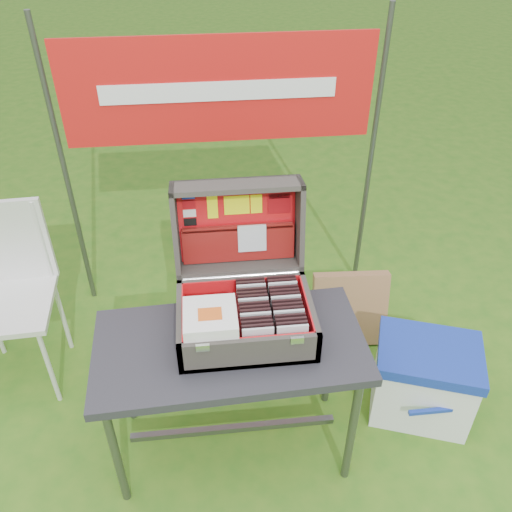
{
  "coord_description": "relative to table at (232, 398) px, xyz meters",
  "views": [
    {
      "loc": [
        -0.11,
        -1.62,
        2.27
      ],
      "look_at": [
        0.08,
        0.1,
        0.98
      ],
      "focal_mm": 38.0,
      "sensor_mm": 36.0,
      "label": 1
    }
  ],
  "objects": [
    {
      "name": "table_leg_br",
      "position": [
        0.49,
        0.21,
        -0.02
      ],
      "size": [
        0.04,
        0.04,
        0.64
      ],
      "primitive_type": "cylinder",
      "color": "#59595B",
      "rests_on": "ground"
    },
    {
      "name": "suitcase_liner_wall_front",
      "position": [
        0.07,
        -0.12,
        0.43
      ],
      "size": [
        0.5,
        0.01,
        0.12
      ],
      "primitive_type": "cube",
      "color": "red",
      "rests_on": "suitcase_base_bottom"
    },
    {
      "name": "lid_sticker_cc_c",
      "position": [
        -0.13,
        0.4,
        0.72
      ],
      "size": [
        0.05,
        0.01,
        0.03
      ],
      "primitive_type": "cube",
      "rotation": [
        -1.73,
        0.0,
        0.0
      ],
      "color": "white",
      "rests_on": "suitcase_lid_liner"
    },
    {
      "name": "table_leg_fr",
      "position": [
        0.49,
        -0.21,
        -0.02
      ],
      "size": [
        0.04,
        0.04,
        0.64
      ],
      "primitive_type": "cylinder",
      "color": "#59595B",
      "rests_on": "ground"
    },
    {
      "name": "cd_left_4",
      "position": [
        0.1,
        -0.01,
        0.44
      ],
      "size": [
        0.12,
        0.01,
        0.14
      ],
      "primitive_type": "cube",
      "color": "silver",
      "rests_on": "suitcase_liner_floor"
    },
    {
      "name": "cooler_lid",
      "position": [
        0.94,
        0.11,
        0.05
      ],
      "size": [
        0.57,
        0.5,
        0.06
      ],
      "primitive_type": "cube",
      "rotation": [
        0.0,
        0.0,
        -0.34
      ],
      "color": "#1632A0",
      "rests_on": "cooler_body"
    },
    {
      "name": "lid_sticker_band",
      "position": [
        0.25,
        0.4,
        0.74
      ],
      "size": [
        0.1,
        0.02,
        0.1
      ],
      "primitive_type": "cube",
      "rotation": [
        -1.73,
        0.0,
        0.0
      ],
      "color": "#990910",
      "rests_on": "suitcase_lid_liner"
    },
    {
      "name": "cd_left_13",
      "position": [
        0.1,
        0.18,
        0.44
      ],
      "size": [
        0.12,
        0.01,
        0.14
      ],
      "primitive_type": "cube",
      "color": "black",
      "rests_on": "suitcase_liner_floor"
    },
    {
      "name": "cd_right_1",
      "position": [
        0.23,
        -0.08,
        0.44
      ],
      "size": [
        0.12,
        0.01,
        0.14
      ],
      "primitive_type": "cube",
      "color": "black",
      "rests_on": "suitcase_liner_floor"
    },
    {
      "name": "songbook_graphic",
      "position": [
        -0.07,
        -0.03,
        0.54
      ],
      "size": [
        0.09,
        0.07,
        0.0
      ],
      "primitive_type": "cube",
      "color": "#D85919",
      "rests_on": "songbook_9"
    },
    {
      "name": "cd_right_14",
      "position": [
        0.23,
        0.2,
        0.44
      ],
      "size": [
        0.12,
        0.01,
        0.14
      ],
      "primitive_type": "cube",
      "color": "black",
      "rests_on": "suitcase_liner_floor"
    },
    {
      "name": "suitcase_liner_floor",
      "position": [
        0.07,
        0.05,
        0.37
      ],
      "size": [
        0.5,
        0.35,
        0.01
      ],
      "primitive_type": "cube",
      "color": "red",
      "rests_on": "suitcase_base_bottom"
    },
    {
      "name": "cd_left_8",
      "position": [
        0.1,
        0.07,
        0.44
      ],
      "size": [
        0.12,
        0.01,
        0.14
      ],
      "primitive_type": "cube",
      "color": "silver",
      "rests_on": "suitcase_liner_floor"
    },
    {
      "name": "cd_right_5",
      "position": [
        0.23,
        0.01,
        0.44
      ],
      "size": [
        0.12,
        0.01,
        0.14
      ],
      "primitive_type": "cube",
      "color": "black",
      "rests_on": "suitcase_liner_floor"
    },
    {
      "name": "cd_left_14",
      "position": [
        0.1,
        0.2,
        0.44
      ],
      "size": [
        0.12,
        0.01,
        0.14
      ],
      "primitive_type": "cube",
      "color": "black",
      "rests_on": "suitcase_liner_floor"
    },
    {
      "name": "suitcase_lid_rim_left",
      "position": [
        -0.19,
        0.35,
        0.67
      ],
      "size": [
        0.02,
        0.21,
        0.41
      ],
      "primitive_type": "cube",
      "rotation": [
        -1.73,
        0.0,
        0.0
      ],
      "color": "#514B45",
      "rests_on": "suitcase_lid_back"
    },
    {
      "name": "songbook_7",
      "position": [
        -0.07,
        -0.02,
        0.53
      ],
      "size": [
        0.2,
        0.2,
        0.0
      ],
      "primitive_type": "cube",
      "color": "white",
      "rests_on": "suitcase_base_wall_front"
    },
    {
      "name": "lid_sticker_cc_a",
      "position": [
        -0.13,
        0.41,
        0.8
      ],
      "size": [
        0.05,
        0.01,
        0.03
      ],
      "primitive_type": "cube",
      "rotation": [
        -1.73,
        0.0,
        0.0
      ],
      "color": "#1933B2",
      "rests_on": "suitcase_lid_liner"
    },
    {
      "name": "cd_left_6",
      "position": [
        0.1,
        0.03,
        0.44
      ],
      "size": [
        0.12,
        0.01,
        0.14
      ],
      "primitive_type": "cube",
      "color": "black",
      "rests_on": "suitcase_liner_floor"
    },
    {
      "name": "suitcase_latch_right",
      "position": [
        0.24,
        -0.14,
        0.48
      ],
      "size": [
        0.05,
        0.01,
        0.03
      ],
      "primitive_type": "cube",
      "color": "silver",
      "rests_on": "suitcase_base_wall_front"
    },
    {
      "name": "chair_seat",
      "position": [
        -1.06,
        0.55,
        0.15
      ],
      "size": [
        0.46,
        0.46,
        0.03
      ],
      "primitive_type": "cube",
      "rotation": [
        0.0,
        0.0,
        0.05
      ],
      "color": "silver",
      "rests_on": "ground"
    },
    {
      "name": "suitcase_base_wall_left",
      "position": [
        -0.19,
        0.05,
        0.41
      ],
      "size": [
        0.02,
        0.39,
        0.15
      ],
      "primitive_type": "cube",
      "color": "#514B45",
      "rests_on": "table_top"
    },
    {
      "name": "suitcase_base_wall_front",
      "position": [
        0.07,
        -0.13,
        0.41
      ],
      "size": [
        0.54,
        0.02,
        0.15
      ],
      "primitive_type": "cube",
      "color": "#514B45",
      "rests_on": "table_top"
    },
    {
      "name": "suitcase_base_bottom",
      "position": [
        0.07,
        0.05,
        0.35
      ],
      "size": [
        0.54,
        0.39,
        0.02
      ],
      "primitive_type": "cube",
      "color": "#514B45",
      "rests_on": "table_top"
    },
    {
      "name": "lid_sticker_band_bar",
      "position": [
        0.25,
        0.41,
        0.77
      ],
      "size": [
        0.09,
        0.01,
        0.02
      ],
      "primitive_type": "cube",
      "rotation": [
        -1.73,
        0.0,
        0.0
      ],
      "color": "black",
      "rests_on": "suitcase_lid_liner"
    },
    {
      "name": "suitcase_lid_rim_near",
      "position": [
        0.07,
        0.32,
        0.49
      ],
      "size": [
        0.54,
        0.15,
        0.04
      ],
      "primitive_type": "cube",
      "rotation": [
        -1.73,
        0.0,
        0.0
      ],
      "color": "#514B45",
      "rests_on": "suitcase_lid_back"
    },
    {
      "name": "ground",
      "position": [
        0.04,
        0.08,
        -0.34
      ],
      "size": [
        80.0,
        80.0,
        0.0
      ],
      "primitive_type": "plane",
      "color": "#2E6517",
      "rests_on": "ground"
    },
    {
      "name": "cd_right_7",
      "position": [
        0.23,
        0.05,
        0.44
      ],
      "size": [
        0.12,
        0.01,
        0.14
      ],
      "primitive_type": "cube",
      "color": "black",
      "rests_on": "suitcase_liner_floor"
    },
    {
      "name": "songbook_8",
      "position": [
        -0.07,
        -0.02,
        0.53
      ],
      "size": [
        0.2,
        0.2,
        0.0
      ],
      "primitive_type": "cube",
      "color": "white",
      "rests_on": "suitcase_base_wall_front"
    },
    {
      "name": "suitcase_lid_rim_right",
      "position": [
        0.33,
        0.35,
        0.67
      ],
      "size": [
        0.02,
        0.21,
        0.41
      ],
      "primitive_type": "cube",
      "rotation": [
        -1.73,
        0.0,
        0.0
      ],
      "color": "#514B45",
      "rests_on": "suitcase_lid_back"
    },
    {
      "name": "suitcase_pocket_cd",
      "position": [
        0.13,
        0.35,
        0.61
      ],
      "size": [
        0.12,
        0.03,
        0.12
      ],
      "primitive_type": "cube",
      "rotation": [
        -1.73,
        0.0,
        0.0
      ],
      "color": "silver",
      "rests_on": "suitcase_lid_pocket"
    },
    {
      "name": "cd_right_10",
      "position": [
        0.23,
        0.11,
        0.44
      ],
      "size": [
        0.12,
        0.01,
        0.14
      ],
      "primitive_type": "cube",
      "color": "black",
      "rests_on": "suitcase_liner_floor"
    },
    {
      "name": "cd_left_5",
      "position": [
        0.1,
        0.01,
        0.44
      ],
      "size": [
        0.12,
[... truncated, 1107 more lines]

